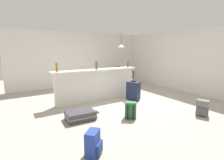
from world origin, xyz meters
name	(u,v)px	position (x,y,z in m)	size (l,w,h in m)	color
ground_plane	(118,101)	(0.00, 0.00, -0.03)	(13.00, 13.00, 0.05)	#ADA393
wall_back	(83,59)	(0.00, 3.05, 1.25)	(6.60, 0.10, 2.50)	silver
wall_right	(172,60)	(3.05, 0.30, 1.25)	(0.10, 6.00, 2.50)	silver
partition_half_wall	(97,86)	(-0.59, 0.38, 0.51)	(2.80, 0.20, 1.02)	silver
bar_countertop	(97,70)	(-0.59, 0.38, 1.04)	(2.96, 0.40, 0.05)	white
bottle_amber	(57,67)	(-1.88, 0.36, 1.20)	(0.06, 0.06, 0.27)	#9E661E
bottle_green	(96,65)	(-0.62, 0.32, 1.20)	(0.07, 0.07, 0.27)	#2D6B38
bottle_blue	(128,64)	(0.67, 0.34, 1.18)	(0.06, 0.06, 0.22)	#284C89
dining_table	(120,73)	(1.28, 1.70, 0.65)	(1.10, 0.80, 0.74)	#4C331E
dining_chair_near_partition	(126,78)	(1.19, 1.16, 0.52)	(0.48, 0.48, 0.93)	#9E754C
dining_chair_far_side	(115,74)	(1.39, 2.30, 0.52)	(0.47, 0.47, 0.93)	#9E754C
pendant_lamp	(121,46)	(1.36, 1.76, 1.89)	(0.34, 0.34, 0.73)	black
suitcase_flat_charcoal	(80,115)	(-1.66, -0.83, 0.11)	(0.84, 0.53, 0.22)	#38383D
backpack_grey	(202,108)	(1.14, -2.28, 0.20)	(0.31, 0.33, 0.42)	slate
suitcase_upright_navy	(133,90)	(0.49, -0.23, 0.33)	(0.38, 0.50, 0.67)	#1E284C
backpack_blue	(93,144)	(-2.00, -2.29, 0.20)	(0.34, 0.34, 0.42)	#233D93
backpack_green	(130,110)	(-0.55, -1.41, 0.20)	(0.34, 0.33, 0.42)	#286B3D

